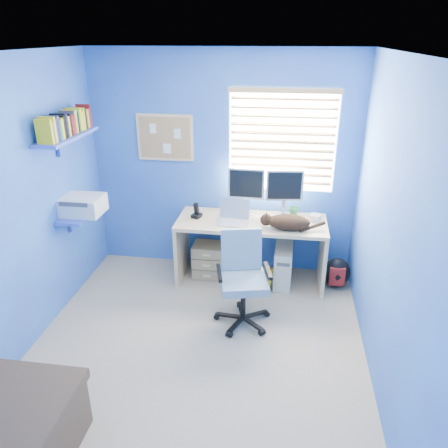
# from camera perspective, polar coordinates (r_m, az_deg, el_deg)

# --- Properties ---
(floor) EXTENTS (3.00, 3.20, 0.00)m
(floor) POSITION_cam_1_polar(r_m,az_deg,el_deg) (4.14, -3.48, -15.71)
(floor) COLOR tan
(floor) RESTS_ON ground
(ceiling) EXTENTS (3.00, 3.20, 0.00)m
(ceiling) POSITION_cam_1_polar(r_m,az_deg,el_deg) (3.20, -4.65, 21.43)
(ceiling) COLOR white
(ceiling) RESTS_ON wall_back
(wall_back) EXTENTS (3.00, 0.01, 2.50)m
(wall_back) POSITION_cam_1_polar(r_m,az_deg,el_deg) (4.97, -0.15, 7.65)
(wall_back) COLOR #364DB6
(wall_back) RESTS_ON ground
(wall_front) EXTENTS (3.00, 0.01, 2.50)m
(wall_front) POSITION_cam_1_polar(r_m,az_deg,el_deg) (2.16, -13.10, -16.42)
(wall_front) COLOR #364DB6
(wall_front) RESTS_ON ground
(wall_left) EXTENTS (0.01, 3.20, 2.50)m
(wall_left) POSITION_cam_1_polar(r_m,az_deg,el_deg) (4.06, -25.20, 1.57)
(wall_left) COLOR #364DB6
(wall_left) RESTS_ON ground
(wall_right) EXTENTS (0.01, 3.20, 2.50)m
(wall_right) POSITION_cam_1_polar(r_m,az_deg,el_deg) (3.50, 20.78, -1.01)
(wall_right) COLOR #364DB6
(wall_right) RESTS_ON ground
(desk) EXTENTS (1.63, 0.65, 0.74)m
(desk) POSITION_cam_1_polar(r_m,az_deg,el_deg) (4.93, 3.52, -3.52)
(desk) COLOR tan
(desk) RESTS_ON floor
(laptop) EXTENTS (0.35, 0.28, 0.22)m
(laptop) POSITION_cam_1_polar(r_m,az_deg,el_deg) (4.66, 1.09, 1.35)
(laptop) COLOR silver
(laptop) RESTS_ON desk
(monitor_left) EXTENTS (0.40, 0.13, 0.54)m
(monitor_left) POSITION_cam_1_polar(r_m,az_deg,el_deg) (4.85, 2.91, 4.24)
(monitor_left) COLOR silver
(monitor_left) RESTS_ON desk
(monitor_right) EXTENTS (0.41, 0.17, 0.54)m
(monitor_right) POSITION_cam_1_polar(r_m,az_deg,el_deg) (4.83, 7.88, 3.95)
(monitor_right) COLOR silver
(monitor_right) RESTS_ON desk
(phone) EXTENTS (0.12, 0.13, 0.17)m
(phone) POSITION_cam_1_polar(r_m,az_deg,el_deg) (4.83, -3.62, 1.80)
(phone) COLOR black
(phone) RESTS_ON desk
(mug) EXTENTS (0.10, 0.09, 0.10)m
(mug) POSITION_cam_1_polar(r_m,az_deg,el_deg) (4.94, 9.08, 1.59)
(mug) COLOR #30833E
(mug) RESTS_ON desk
(cd_spindle) EXTENTS (0.13, 0.13, 0.07)m
(cd_spindle) POSITION_cam_1_polar(r_m,az_deg,el_deg) (4.87, 11.83, 0.85)
(cd_spindle) COLOR silver
(cd_spindle) RESTS_ON desk
(cat) EXTENTS (0.45, 0.23, 0.16)m
(cat) POSITION_cam_1_polar(r_m,az_deg,el_deg) (4.58, 8.44, 0.24)
(cat) COLOR black
(cat) RESTS_ON desk
(tower_pc) EXTENTS (0.20, 0.44, 0.45)m
(tower_pc) POSITION_cam_1_polar(r_m,az_deg,el_deg) (4.97, 7.72, -5.38)
(tower_pc) COLOR beige
(tower_pc) RESTS_ON floor
(drawer_boxes) EXTENTS (0.35, 0.28, 0.41)m
(drawer_boxes) POSITION_cam_1_polar(r_m,az_deg,el_deg) (5.09, -2.02, -4.68)
(drawer_boxes) COLOR tan
(drawer_boxes) RESTS_ON floor
(yellow_book) EXTENTS (0.03, 0.17, 0.24)m
(yellow_book) POSITION_cam_1_polar(r_m,az_deg,el_deg) (4.85, 5.94, -7.51)
(yellow_book) COLOR yellow
(yellow_book) RESTS_ON floor
(backpack) EXTENTS (0.31, 0.24, 0.35)m
(backpack) POSITION_cam_1_polar(r_m,az_deg,el_deg) (5.04, 14.46, -6.16)
(backpack) COLOR black
(backpack) RESTS_ON floor
(office_chair) EXTENTS (0.63, 0.63, 0.91)m
(office_chair) POSITION_cam_1_polar(r_m,az_deg,el_deg) (4.27, 2.46, -8.62)
(office_chair) COLOR black
(office_chair) RESTS_ON floor
(window_blinds) EXTENTS (1.15, 0.05, 1.10)m
(window_blinds) POSITION_cam_1_polar(r_m,az_deg,el_deg) (4.81, 7.61, 10.61)
(window_blinds) COLOR white
(window_blinds) RESTS_ON ground
(corkboard) EXTENTS (0.64, 0.02, 0.52)m
(corkboard) POSITION_cam_1_polar(r_m,az_deg,el_deg) (5.01, -7.70, 11.12)
(corkboard) COLOR tan
(corkboard) RESTS_ON ground
(wall_shelves) EXTENTS (0.42, 0.90, 1.05)m
(wall_shelves) POSITION_cam_1_polar(r_m,az_deg,el_deg) (4.54, -19.10, 7.20)
(wall_shelves) COLOR blue
(wall_shelves) RESTS_ON ground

